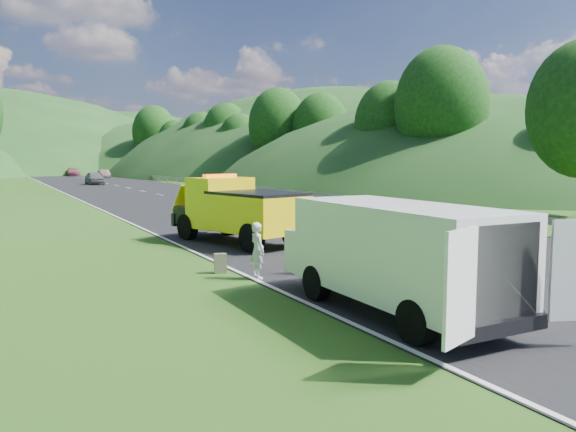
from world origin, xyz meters
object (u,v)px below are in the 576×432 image
suitcase (220,263)px  woman (258,279)px  white_van (395,252)px  child (309,275)px  spare_tire (526,320)px  passing_suv (283,221)px  tow_truck (237,210)px  worker (486,317)px

suitcase → woman: bearing=-63.1°
white_van → suitcase: 5.78m
child → woman: bearing=-140.0°
white_van → spare_tire: (1.96, -1.68, -1.28)m
spare_tire → passing_suv: 17.89m
woman → child: (1.44, -0.22, 0.00)m
child → suitcase: suitcase is taller
spare_tire → tow_truck: bearing=95.0°
tow_truck → spare_tire: (1.05, -11.97, -1.25)m
white_van → woman: bearing=105.3°
woman → worker: 5.97m
woman → child: 1.46m
woman → suitcase: 1.34m
woman → spare_tire: (3.05, -5.95, 0.00)m
child → tow_truck: bearing=133.5°
spare_tire → passing_suv: (3.76, 17.49, 0.00)m
suitcase → passing_suv: passing_suv is taller
tow_truck → worker: (0.52, -11.43, -1.25)m
spare_tire → suitcase: bearing=117.1°
passing_suv → worker: bearing=-111.4°
worker → passing_suv: size_ratio=0.37×
white_van → suitcase: white_van is taller
passing_suv → white_van: bearing=-117.1°
tow_truck → spare_tire: tow_truck is taller
woman → spare_tire: bearing=-153.5°
child → spare_tire: (1.61, -5.73, 0.00)m
spare_tire → worker: bearing=134.3°
woman → passing_suv: (6.81, 11.55, 0.00)m
worker → spare_tire: bearing=-36.4°
tow_truck → child: size_ratio=6.28×
white_van → woman: 4.59m
tow_truck → passing_suv: (4.81, 5.52, -1.25)m
suitcase → passing_suv: 12.75m
child → worker: bearing=-29.5°
child → passing_suv: bearing=114.1°
worker → passing_suv: worker is taller
tow_truck → spare_tire: size_ratio=9.70×
tow_truck → woman: size_ratio=4.22×
tow_truck → spare_tire: 12.08m
white_van → suitcase: (-1.69, 5.44, -1.01)m
woman → child: size_ratio=1.49×
child → suitcase: 2.48m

